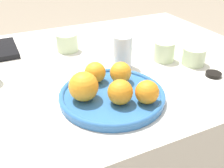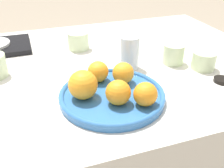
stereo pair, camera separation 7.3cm
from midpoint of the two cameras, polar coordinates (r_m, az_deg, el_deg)
The scene contains 12 objects.
table at distance 1.15m, azimuth -4.85°, elevation -12.56°, with size 1.50×0.93×0.72m.
fruit_platter at distance 0.75m, azimuth 2.79°, elevation -2.53°, with size 0.30×0.30×0.03m.
orange_0 at distance 0.80m, azimuth -0.44°, elevation 2.65°, with size 0.06×0.06×0.06m.
orange_1 at distance 0.71m, azimuth -3.44°, elevation -0.25°, with size 0.08×0.08×0.08m.
orange_2 at distance 0.69m, azimuth 4.39°, elevation -1.96°, with size 0.07×0.07×0.07m.
orange_3 at distance 0.79m, azimuth 5.10°, elevation 2.33°, with size 0.07×0.07×0.07m.
orange_4 at distance 0.70m, azimuth 10.28°, elevation -2.29°, with size 0.06×0.06×0.06m.
water_glass at distance 0.91m, azimuth 6.14°, elevation 6.74°, with size 0.07×0.07×0.12m.
cup_1 at distance 1.08m, azimuth -5.42°, elevation 9.29°, with size 0.08×0.08×0.07m.
cup_2 at distance 0.98m, azimuth 21.39°, elevation 4.73°, with size 0.08×0.08×0.06m.
cup_3 at distance 0.99m, azimuth 15.32°, elevation 6.26°, with size 0.08×0.08×0.07m.
soy_dish at distance 0.92m, azimuth 24.95°, elevation 0.69°, with size 0.05×0.05×0.01m.
Camera 2 is at (-0.15, -0.84, 1.14)m, focal length 42.00 mm.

